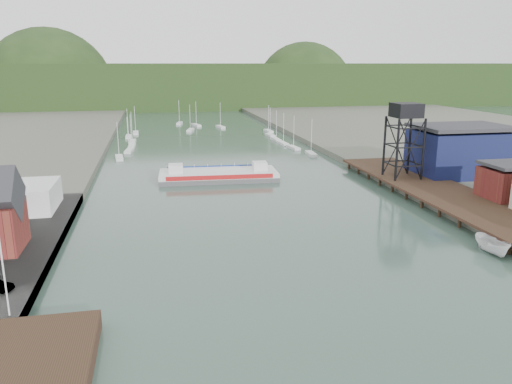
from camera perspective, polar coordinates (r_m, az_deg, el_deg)
name	(u,v)px	position (r m, az deg, el deg)	size (l,w,h in m)	color
ground	(353,346)	(50.99, 11.06, -16.90)	(600.00, 600.00, 0.00)	#2C453D
west_stage	(30,375)	(48.59, -24.41, -18.51)	(10.00, 18.00, 1.80)	black
east_pier	(442,192)	(103.93, 20.54, -0.02)	(14.00, 70.00, 2.45)	black
white_shed	(1,198)	(96.25, -27.12, -0.62)	(18.00, 12.00, 4.50)	silver
flagpole	(2,260)	(55.38, -27.03, -6.93)	(0.16, 0.16, 12.00)	silver
lift_tower	(406,115)	(111.70, 16.76, 8.43)	(6.50, 6.50, 16.00)	black
blue_shed	(460,151)	(122.22, 22.25, 4.37)	(20.50, 14.50, 11.30)	#0B1633
marina_sailboats	(204,138)	(181.08, -5.95, 6.20)	(57.71, 92.65, 0.90)	silver
distant_hills	(172,88)	(341.84, -9.57, 11.67)	(500.00, 120.00, 80.00)	#1E3216
chain_ferry	(218,175)	(116.46, -4.32, 1.98)	(27.66, 12.43, 3.90)	#4F4F52
motorboat	(492,246)	(78.45, 25.40, -5.58)	(2.48, 6.60, 2.55)	silver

